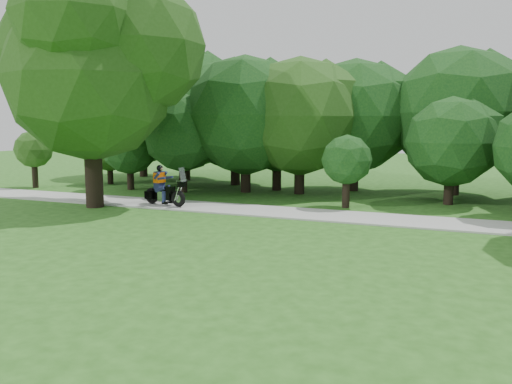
% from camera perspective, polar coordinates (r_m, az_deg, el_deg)
% --- Properties ---
extents(ground, '(100.00, 100.00, 0.00)m').
position_cam_1_polar(ground, '(10.07, 5.11, -11.04)').
color(ground, '#265618').
rests_on(ground, ground).
extents(walkway, '(60.00, 2.20, 0.06)m').
position_cam_1_polar(walkway, '(17.64, 12.82, -2.96)').
color(walkway, '#A8A8A3').
rests_on(walkway, ground).
extents(tree_line, '(39.96, 11.45, 7.80)m').
position_cam_1_polar(tree_line, '(23.92, 16.13, 8.31)').
color(tree_line, black).
rests_on(tree_line, ground).
extents(big_tree_west, '(8.64, 6.56, 9.96)m').
position_cam_1_polar(big_tree_west, '(20.95, -18.00, 14.24)').
color(big_tree_west, black).
rests_on(big_tree_west, ground).
extents(touring_motorcycle, '(2.09, 0.89, 1.60)m').
position_cam_1_polar(touring_motorcycle, '(20.13, -10.66, 0.16)').
color(touring_motorcycle, black).
rests_on(touring_motorcycle, walkway).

